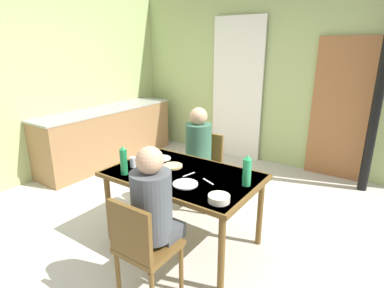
{
  "coord_description": "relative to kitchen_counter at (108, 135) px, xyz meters",
  "views": [
    {
      "loc": [
        2.02,
        -2.35,
        1.88
      ],
      "look_at": [
        0.43,
        -0.02,
        0.98
      ],
      "focal_mm": 29.13,
      "sensor_mm": 36.0,
      "label": 1
    }
  ],
  "objects": [
    {
      "name": "cutlery_fork_far",
      "position": [
        2.66,
        -1.17,
        0.28
      ],
      "size": [
        0.14,
        0.07,
        0.0
      ],
      "primitive_type": "cube",
      "rotation": [
        0.0,
        0.0,
        5.88
      ],
      "color": "silver",
      "rests_on": "dining_table"
    },
    {
      "name": "ground_plane",
      "position": [
        1.94,
        -0.97,
        -0.45
      ],
      "size": [
        6.5,
        6.5,
        0.0
      ],
      "primitive_type": "plane",
      "color": "beige"
    },
    {
      "name": "wall_back",
      "position": [
        1.94,
        1.53,
        0.93
      ],
      "size": [
        4.74,
        0.1,
        2.77
      ],
      "primitive_type": "cube",
      "color": "#A5B874",
      "rests_on": "ground_plane"
    },
    {
      "name": "dinner_plate_near_left",
      "position": [
        2.53,
        -1.33,
        0.29
      ],
      "size": [
        0.22,
        0.22,
        0.01
      ],
      "primitive_type": "cylinder",
      "color": "white",
      "rests_on": "dining_table"
    },
    {
      "name": "door_wooden",
      "position": [
        3.25,
        1.45,
        0.55
      ],
      "size": [
        0.8,
        0.05,
        2.0
      ],
      "primitive_type": "cube",
      "color": "#996035",
      "rests_on": "ground_plane"
    },
    {
      "name": "kitchen_counter",
      "position": [
        0.0,
        0.0,
        0.0
      ],
      "size": [
        0.61,
        2.47,
        0.91
      ],
      "color": "#976D44",
      "rests_on": "ground_plane"
    },
    {
      "name": "drinking_glass_by_far_diner",
      "position": [
        2.32,
        -1.31,
        0.33
      ],
      "size": [
        0.06,
        0.06,
        0.09
      ],
      "primitive_type": "cylinder",
      "color": "silver",
      "rests_on": "dining_table"
    },
    {
      "name": "curtain_panel",
      "position": [
        1.63,
        1.43,
        0.71
      ],
      "size": [
        0.9,
        0.03,
        2.33
      ],
      "primitive_type": "cube",
      "color": "white",
      "rests_on": "ground_plane"
    },
    {
      "name": "water_bottle_green_far",
      "position": [
        2.97,
        -1.05,
        0.41
      ],
      "size": [
        0.07,
        0.07,
        0.27
      ],
      "color": "#2AA05D",
      "rests_on": "dining_table"
    },
    {
      "name": "stove_pipe_column",
      "position": [
        3.69,
        1.18,
        0.93
      ],
      "size": [
        0.12,
        0.12,
        2.77
      ],
      "primitive_type": "cylinder",
      "color": "black",
      "rests_on": "ground_plane"
    },
    {
      "name": "wall_left",
      "position": [
        -0.33,
        -0.35,
        0.93
      ],
      "size": [
        0.1,
        3.75,
        2.77
      ],
      "primitive_type": "cube",
      "color": "#A7BA75",
      "rests_on": "ground_plane"
    },
    {
      "name": "cutlery_knife_far",
      "position": [
        2.1,
        -1.46,
        0.28
      ],
      "size": [
        0.07,
        0.15,
        0.0
      ],
      "primitive_type": "cube",
      "rotation": [
        0.0,
        0.0,
        5.07
      ],
      "color": "silver",
      "rests_on": "dining_table"
    },
    {
      "name": "drinking_glass_by_near_diner",
      "position": [
        1.87,
        -1.29,
        0.33
      ],
      "size": [
        0.06,
        0.06,
        0.1
      ],
      "primitive_type": "cylinder",
      "color": "silver",
      "rests_on": "dining_table"
    },
    {
      "name": "cutlery_fork_near",
      "position": [
        2.43,
        -1.14,
        0.28
      ],
      "size": [
        0.05,
        0.15,
        0.0
      ],
      "primitive_type": "cube",
      "rotation": [
        0.0,
        0.0,
        1.35
      ],
      "color": "silver",
      "rests_on": "dining_table"
    },
    {
      "name": "chair_near_diner",
      "position": [
        2.58,
        -1.95,
        0.05
      ],
      "size": [
        0.4,
        0.4,
        0.87
      ],
      "color": "brown",
      "rests_on": "ground_plane"
    },
    {
      "name": "person_near_diner",
      "position": [
        2.58,
        -1.81,
        0.33
      ],
      "size": [
        0.3,
        0.37,
        0.77
      ],
      "color": "#444A4E",
      "rests_on": "ground_plane"
    },
    {
      "name": "person_far_diner",
      "position": [
        2.1,
        -0.48,
        0.33
      ],
      "size": [
        0.3,
        0.37,
        0.77
      ],
      "rotation": [
        0.0,
        0.0,
        3.14
      ],
      "color": "#3B5F4E",
      "rests_on": "ground_plane"
    },
    {
      "name": "cutlery_knife_near",
      "position": [
        2.02,
        -1.21,
        0.28
      ],
      "size": [
        0.06,
        0.15,
        0.0
      ],
      "primitive_type": "cube",
      "rotation": [
        0.0,
        0.0,
        4.38
      ],
      "color": "silver",
      "rests_on": "dining_table"
    },
    {
      "name": "water_bottle_green_near",
      "position": [
        1.93,
        -1.47,
        0.41
      ],
      "size": [
        0.07,
        0.07,
        0.28
      ],
      "color": "#1D8045",
      "rests_on": "dining_table"
    },
    {
      "name": "chair_far_diner",
      "position": [
        2.1,
        -0.34,
        0.05
      ],
      "size": [
        0.4,
        0.4,
        0.87
      ],
      "rotation": [
        0.0,
        0.0,
        3.14
      ],
      "color": "brown",
      "rests_on": "ground_plane"
    },
    {
      "name": "dinner_plate_near_right",
      "position": [
        1.95,
        -0.96,
        0.29
      ],
      "size": [
        0.2,
        0.2,
        0.01
      ],
      "primitive_type": "cylinder",
      "color": "white",
      "rests_on": "dining_table"
    },
    {
      "name": "dining_table",
      "position": [
        2.37,
        -1.14,
        0.21
      ],
      "size": [
        1.41,
        0.9,
        0.73
      ],
      "color": "brown",
      "rests_on": "ground_plane"
    },
    {
      "name": "bread_plate_sliced",
      "position": [
        2.19,
        -1.07,
        0.29
      ],
      "size": [
        0.19,
        0.19,
        0.02
      ],
      "primitive_type": "cylinder",
      "color": "#DBB77A",
      "rests_on": "dining_table"
    },
    {
      "name": "serving_bowl_center",
      "position": [
        2.92,
        -1.44,
        0.31
      ],
      "size": [
        0.17,
        0.17,
        0.05
      ],
      "primitive_type": "cylinder",
      "color": "silver",
      "rests_on": "dining_table"
    }
  ]
}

